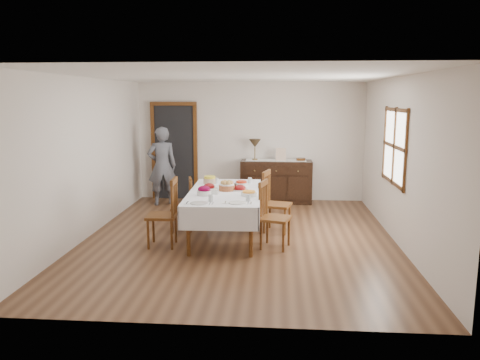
# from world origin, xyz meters

# --- Properties ---
(ground) EXTENTS (6.00, 6.00, 0.00)m
(ground) POSITION_xyz_m (0.00, 0.00, 0.00)
(ground) COLOR brown
(room_shell) EXTENTS (5.02, 6.02, 2.65)m
(room_shell) POSITION_xyz_m (-0.15, 0.42, 1.64)
(room_shell) COLOR white
(room_shell) RESTS_ON ground
(dining_table) EXTENTS (1.21, 2.28, 0.77)m
(dining_table) POSITION_xyz_m (-0.24, 0.03, 0.68)
(dining_table) COLOR white
(dining_table) RESTS_ON ground
(chair_left_near) EXTENTS (0.46, 0.46, 1.06)m
(chair_left_near) POSITION_xyz_m (-1.11, -0.49, 0.54)
(chair_left_near) COLOR #542E11
(chair_left_near) RESTS_ON ground
(chair_left_far) EXTENTS (0.47, 0.47, 0.92)m
(chair_left_far) POSITION_xyz_m (-1.00, 0.38, 0.47)
(chair_left_far) COLOR #542E11
(chair_left_far) RESTS_ON ground
(chair_right_near) EXTENTS (0.53, 0.53, 1.03)m
(chair_right_near) POSITION_xyz_m (0.53, -0.43, 0.52)
(chair_right_near) COLOR #542E11
(chair_right_near) RESTS_ON ground
(chair_right_far) EXTENTS (0.53, 0.53, 1.05)m
(chair_right_far) POSITION_xyz_m (0.56, 0.45, 0.53)
(chair_right_far) COLOR #542E11
(chair_right_far) RESTS_ON ground
(sideboard) EXTENTS (1.54, 0.56, 0.92)m
(sideboard) POSITION_xyz_m (0.59, 2.72, 0.46)
(sideboard) COLOR black
(sideboard) RESTS_ON ground
(person) EXTENTS (0.64, 0.51, 1.79)m
(person) POSITION_xyz_m (-1.83, 2.29, 0.89)
(person) COLOR #54565F
(person) RESTS_ON ground
(bread_basket) EXTENTS (0.26, 0.26, 0.17)m
(bread_basket) POSITION_xyz_m (-0.22, 0.09, 0.85)
(bread_basket) COLOR brown
(bread_basket) RESTS_ON dining_table
(egg_basket) EXTENTS (0.24, 0.24, 0.10)m
(egg_basket) POSITION_xyz_m (-0.22, 0.42, 0.81)
(egg_basket) COLOR black
(egg_basket) RESTS_ON dining_table
(ham_platter_a) EXTENTS (0.30, 0.30, 0.11)m
(ham_platter_a) POSITION_xyz_m (-0.53, 0.22, 0.80)
(ham_platter_a) COLOR silver
(ham_platter_a) RESTS_ON dining_table
(ham_platter_b) EXTENTS (0.28, 0.28, 0.11)m
(ham_platter_b) POSITION_xyz_m (-0.00, 0.11, 0.80)
(ham_platter_b) COLOR silver
(ham_platter_b) RESTS_ON dining_table
(beet_bowl) EXTENTS (0.22, 0.22, 0.15)m
(beet_bowl) POSITION_xyz_m (-0.53, -0.30, 0.84)
(beet_bowl) COLOR silver
(beet_bowl) RESTS_ON dining_table
(carrot_bowl) EXTENTS (0.22, 0.22, 0.09)m
(carrot_bowl) POSITION_xyz_m (-0.01, 0.49, 0.82)
(carrot_bowl) COLOR silver
(carrot_bowl) RESTS_ON dining_table
(pineapple_bowl) EXTENTS (0.23, 0.23, 0.13)m
(pineapple_bowl) POSITION_xyz_m (-0.59, 0.72, 0.83)
(pineapple_bowl) COLOR tan
(pineapple_bowl) RESTS_ON dining_table
(casserole_dish) EXTENTS (0.24, 0.24, 0.08)m
(casserole_dish) POSITION_xyz_m (0.17, -0.29, 0.81)
(casserole_dish) COLOR silver
(casserole_dish) RESTS_ON dining_table
(butter_dish) EXTENTS (0.14, 0.09, 0.07)m
(butter_dish) POSITION_xyz_m (-0.39, -0.21, 0.81)
(butter_dish) COLOR silver
(butter_dish) RESTS_ON dining_table
(setting_left) EXTENTS (0.42, 0.31, 0.10)m
(setting_left) POSITION_xyz_m (-0.47, -0.83, 0.79)
(setting_left) COLOR silver
(setting_left) RESTS_ON dining_table
(setting_right) EXTENTS (0.42, 0.31, 0.10)m
(setting_right) POSITION_xyz_m (0.08, -0.77, 0.79)
(setting_right) COLOR silver
(setting_right) RESTS_ON dining_table
(glass_far_a) EXTENTS (0.07, 0.07, 0.09)m
(glass_far_a) POSITION_xyz_m (-0.46, 0.72, 0.82)
(glass_far_a) COLOR silver
(glass_far_a) RESTS_ON dining_table
(glass_far_b) EXTENTS (0.06, 0.06, 0.10)m
(glass_far_b) POSITION_xyz_m (0.12, 0.81, 0.82)
(glass_far_b) COLOR silver
(glass_far_b) RESTS_ON dining_table
(runner) EXTENTS (1.30, 0.35, 0.01)m
(runner) POSITION_xyz_m (0.58, 2.76, 0.93)
(runner) COLOR white
(runner) RESTS_ON sideboard
(table_lamp) EXTENTS (0.26, 0.26, 0.46)m
(table_lamp) POSITION_xyz_m (0.12, 2.75, 1.28)
(table_lamp) COLOR olive
(table_lamp) RESTS_ON sideboard
(picture_frame) EXTENTS (0.22, 0.08, 0.28)m
(picture_frame) POSITION_xyz_m (0.68, 2.67, 1.06)
(picture_frame) COLOR #CFAF95
(picture_frame) RESTS_ON sideboard
(deco_bowl) EXTENTS (0.20, 0.20, 0.06)m
(deco_bowl) POSITION_xyz_m (1.11, 2.71, 0.95)
(deco_bowl) COLOR #542E11
(deco_bowl) RESTS_ON sideboard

